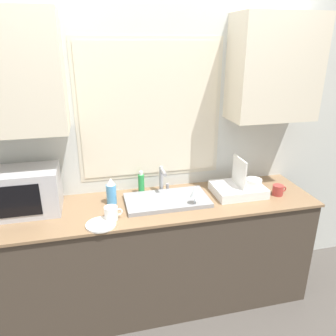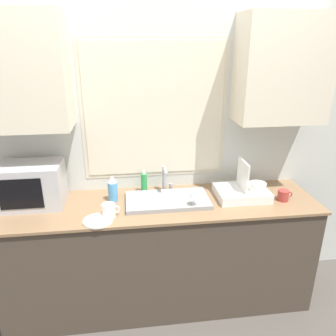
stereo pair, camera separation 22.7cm
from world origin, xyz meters
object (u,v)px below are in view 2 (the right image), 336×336
Objects in this scene: faucet at (165,177)px; wine_glass at (194,194)px; soap_bottle at (144,183)px; mug_near_sink at (109,210)px; dish_rack at (243,191)px; spray_bottle at (113,189)px; microwave at (31,185)px.

faucet is 1.35× the size of wine_glass.
soap_bottle is 0.43m from mug_near_sink.
faucet is 0.54m from mug_near_sink.
dish_rack is 0.76m from soap_bottle.
mug_near_sink is 0.59m from wine_glass.
soap_bottle is at bearing 166.19° from dish_rack.
faucet is 0.41m from spray_bottle.
spray_bottle is 0.26m from soap_bottle.
microwave reaches higher than dish_rack.
microwave reaches higher than spray_bottle.
spray_bottle is at bearing 176.13° from dish_rack.
spray_bottle is at bearing -154.11° from soap_bottle.
spray_bottle is 1.29× the size of wine_glass.
mug_near_sink is at bearing -141.39° from faucet.
faucet reaches higher than mug_near_sink.
mug_near_sink is at bearing -176.42° from wine_glass.
microwave is 2.83× the size of wine_glass.
dish_rack is 0.97m from spray_bottle.
microwave reaches higher than faucet.
wine_glass is at bearing -19.23° from spray_bottle.
microwave reaches higher than soap_bottle.
dish_rack is at bearing -16.32° from faucet.
microwave reaches higher than mug_near_sink.
dish_rack is 2.07× the size of soap_bottle.
dish_rack is at bearing -2.94° from microwave.
mug_near_sink is (0.55, -0.25, -0.11)m from microwave.
soap_bottle is 1.19× the size of wine_glass.
mug_near_sink is 0.79× the size of wine_glass.
dish_rack is (1.54, -0.08, -0.10)m from microwave.
faucet is 0.17m from soap_bottle.
dish_rack reaches higher than mug_near_sink.
mug_near_sink is (-0.99, -0.17, -0.00)m from dish_rack.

